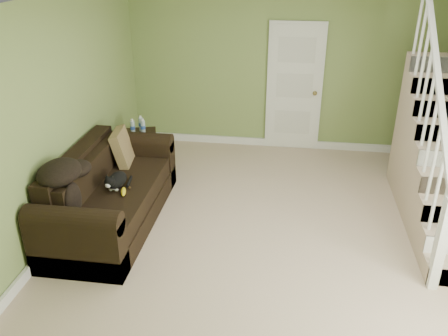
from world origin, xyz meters
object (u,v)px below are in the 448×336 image
(banana, at_px, (123,192))
(side_table, at_px, (141,150))
(cat, at_px, (116,181))
(sofa, at_px, (109,196))

(banana, bearing_deg, side_table, 84.12)
(cat, distance_m, banana, 0.19)
(sofa, bearing_deg, cat, -15.21)
(sofa, xyz_separation_m, cat, (0.13, -0.04, 0.24))
(cat, bearing_deg, sofa, 171.46)
(cat, height_order, banana, cat)
(sofa, distance_m, cat, 0.28)
(sofa, height_order, cat, sofa)
(cat, xyz_separation_m, banana, (0.12, -0.12, -0.07))
(side_table, distance_m, cat, 1.56)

